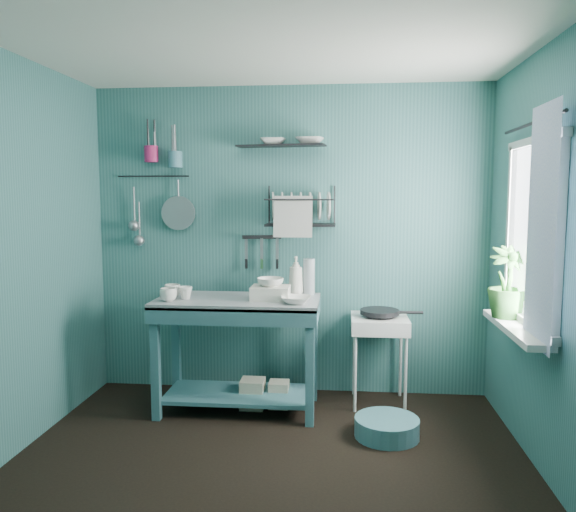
# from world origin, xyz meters

# --- Properties ---
(floor) EXTENTS (3.20, 3.20, 0.00)m
(floor) POSITION_xyz_m (0.00, 0.00, 0.00)
(floor) COLOR black
(floor) RESTS_ON ground
(ceiling) EXTENTS (3.20, 3.20, 0.00)m
(ceiling) POSITION_xyz_m (0.00, 0.00, 2.50)
(ceiling) COLOR silver
(ceiling) RESTS_ON ground
(wall_back) EXTENTS (3.20, 0.00, 3.20)m
(wall_back) POSITION_xyz_m (0.00, 1.50, 1.25)
(wall_back) COLOR #326865
(wall_back) RESTS_ON ground
(wall_front) EXTENTS (3.20, 0.00, 3.20)m
(wall_front) POSITION_xyz_m (0.00, -1.50, 1.25)
(wall_front) COLOR #326865
(wall_front) RESTS_ON ground
(wall_right) EXTENTS (0.00, 3.00, 3.00)m
(wall_right) POSITION_xyz_m (1.60, 0.00, 1.25)
(wall_right) COLOR #326865
(wall_right) RESTS_ON ground
(work_counter) EXTENTS (1.22, 0.62, 0.86)m
(work_counter) POSITION_xyz_m (-0.34, 1.01, 0.43)
(work_counter) COLOR #366A73
(work_counter) RESTS_ON floor
(mug_left) EXTENTS (0.12, 0.12, 0.10)m
(mug_left) POSITION_xyz_m (-0.82, 0.85, 0.91)
(mug_left) COLOR white
(mug_left) RESTS_ON work_counter
(mug_mid) EXTENTS (0.14, 0.14, 0.09)m
(mug_mid) POSITION_xyz_m (-0.72, 0.95, 0.91)
(mug_mid) COLOR white
(mug_mid) RESTS_ON work_counter
(mug_right) EXTENTS (0.17, 0.17, 0.10)m
(mug_right) POSITION_xyz_m (-0.84, 1.01, 0.91)
(mug_right) COLOR white
(mug_right) RESTS_ON work_counter
(wash_tub) EXTENTS (0.28, 0.22, 0.10)m
(wash_tub) POSITION_xyz_m (-0.09, 0.99, 0.91)
(wash_tub) COLOR silver
(wash_tub) RESTS_ON work_counter
(tub_bowl) EXTENTS (0.20, 0.19, 0.06)m
(tub_bowl) POSITION_xyz_m (-0.09, 0.99, 0.99)
(tub_bowl) COLOR white
(tub_bowl) RESTS_ON wash_tub
(soap_bottle) EXTENTS (0.11, 0.12, 0.30)m
(soap_bottle) POSITION_xyz_m (0.08, 1.21, 1.01)
(soap_bottle) COLOR silver
(soap_bottle) RESTS_ON work_counter
(water_bottle) EXTENTS (0.09, 0.09, 0.28)m
(water_bottle) POSITION_xyz_m (0.18, 1.23, 1.00)
(water_bottle) COLOR #9EA9B0
(water_bottle) RESTS_ON work_counter
(counter_bowl) EXTENTS (0.22, 0.22, 0.05)m
(counter_bowl) POSITION_xyz_m (0.11, 0.86, 0.89)
(counter_bowl) COLOR white
(counter_bowl) RESTS_ON work_counter
(hotplate_stand) EXTENTS (0.45, 0.45, 0.69)m
(hotplate_stand) POSITION_xyz_m (0.72, 1.24, 0.35)
(hotplate_stand) COLOR silver
(hotplate_stand) RESTS_ON floor
(frying_pan) EXTENTS (0.30, 0.30, 0.03)m
(frying_pan) POSITION_xyz_m (0.72, 1.24, 0.73)
(frying_pan) COLOR black
(frying_pan) RESTS_ON hotplate_stand
(knife_strip) EXTENTS (0.32, 0.08, 0.03)m
(knife_strip) POSITION_xyz_m (-0.23, 1.47, 1.29)
(knife_strip) COLOR black
(knife_strip) RESTS_ON wall_back
(dish_rack) EXTENTS (0.56, 0.26, 0.32)m
(dish_rack) POSITION_xyz_m (0.10, 1.37, 1.54)
(dish_rack) COLOR black
(dish_rack) RESTS_ON wall_back
(upper_shelf) EXTENTS (0.72, 0.28, 0.01)m
(upper_shelf) POSITION_xyz_m (-0.06, 1.40, 2.01)
(upper_shelf) COLOR black
(upper_shelf) RESTS_ON wall_back
(shelf_bowl_left) EXTENTS (0.21, 0.21, 0.05)m
(shelf_bowl_left) POSITION_xyz_m (-0.12, 1.40, 2.03)
(shelf_bowl_left) COLOR white
(shelf_bowl_left) RESTS_ON upper_shelf
(shelf_bowl_right) EXTENTS (0.25, 0.25, 0.05)m
(shelf_bowl_right) POSITION_xyz_m (0.17, 1.40, 2.06)
(shelf_bowl_right) COLOR white
(shelf_bowl_right) RESTS_ON upper_shelf
(utensil_cup_magenta) EXTENTS (0.11, 0.11, 0.13)m
(utensil_cup_magenta) POSITION_xyz_m (-1.12, 1.42, 1.96)
(utensil_cup_magenta) COLOR #B7215D
(utensil_cup_magenta) RESTS_ON wall_back
(utensil_cup_teal) EXTENTS (0.11, 0.11, 0.13)m
(utensil_cup_teal) POSITION_xyz_m (-0.92, 1.42, 1.91)
(utensil_cup_teal) COLOR teal
(utensil_cup_teal) RESTS_ON wall_back
(colander) EXTENTS (0.28, 0.03, 0.28)m
(colander) POSITION_xyz_m (-0.91, 1.45, 1.48)
(colander) COLOR #979A9F
(colander) RESTS_ON wall_back
(ladle_outer) EXTENTS (0.01, 0.01, 0.30)m
(ladle_outer) POSITION_xyz_m (-1.29, 1.46, 1.55)
(ladle_outer) COLOR #979A9F
(ladle_outer) RESTS_ON wall_back
(ladle_inner) EXTENTS (0.01, 0.01, 0.30)m
(ladle_inner) POSITION_xyz_m (-1.25, 1.46, 1.42)
(ladle_inner) COLOR #979A9F
(ladle_inner) RESTS_ON wall_back
(hook_rail) EXTENTS (0.60, 0.01, 0.01)m
(hook_rail) POSITION_xyz_m (-1.13, 1.47, 1.78)
(hook_rail) COLOR black
(hook_rail) RESTS_ON wall_back
(window_glass) EXTENTS (0.00, 1.10, 1.10)m
(window_glass) POSITION_xyz_m (1.59, 0.45, 1.40)
(window_glass) COLOR white
(window_glass) RESTS_ON wall_right
(windowsill) EXTENTS (0.16, 0.95, 0.04)m
(windowsill) POSITION_xyz_m (1.50, 0.45, 0.81)
(windowsill) COLOR silver
(windowsill) RESTS_ON wall_right
(curtain) EXTENTS (0.00, 1.35, 1.35)m
(curtain) POSITION_xyz_m (1.52, 0.15, 1.45)
(curtain) COLOR white
(curtain) RESTS_ON wall_right
(curtain_rod) EXTENTS (0.02, 1.05, 0.02)m
(curtain_rod) POSITION_xyz_m (1.54, 0.45, 2.05)
(curtain_rod) COLOR black
(curtain_rod) RESTS_ON wall_right
(potted_plant) EXTENTS (0.30, 0.30, 0.47)m
(potted_plant) POSITION_xyz_m (1.51, 0.67, 1.06)
(potted_plant) COLOR #2E6729
(potted_plant) RESTS_ON windowsill
(storage_tin_large) EXTENTS (0.18, 0.18, 0.22)m
(storage_tin_large) POSITION_xyz_m (-0.24, 1.06, 0.11)
(storage_tin_large) COLOR tan
(storage_tin_large) RESTS_ON floor
(storage_tin_small) EXTENTS (0.15, 0.15, 0.20)m
(storage_tin_small) POSITION_xyz_m (-0.04, 1.09, 0.10)
(storage_tin_small) COLOR tan
(storage_tin_small) RESTS_ON floor
(floor_basin) EXTENTS (0.44, 0.44, 0.13)m
(floor_basin) POSITION_xyz_m (0.74, 0.63, 0.07)
(floor_basin) COLOR teal
(floor_basin) RESTS_ON floor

